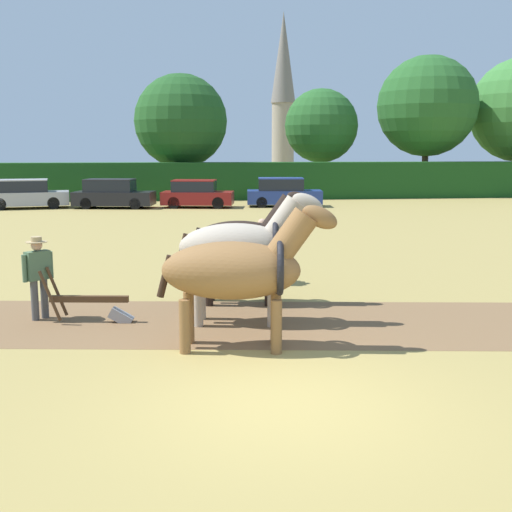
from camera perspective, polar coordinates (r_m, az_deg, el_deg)
The scene contains 17 objects.
ground_plane at distance 8.54m, azimuth 2.41°, elevation -12.87°, with size 240.00×240.00×0.00m, color #998447.
plowed_furrow_strip at distance 12.78m, azimuth -17.05°, elevation -5.61°, with size 22.33×3.33×0.01m, color brown.
hedgerow at distance 41.11m, azimuth -5.01°, elevation 6.65°, with size 63.05×1.68×2.35m, color #194719.
tree_far_left at distance 43.39m, azimuth -6.70°, elevation 11.83°, with size 6.11×6.11×8.07m.
tree_left at distance 45.96m, azimuth 5.82°, elevation 11.43°, with size 5.12×5.12×7.34m.
tree_center_left at distance 47.25m, azimuth 14.99°, elevation 12.73°, with size 6.93×6.93×9.58m.
church_spire at distance 77.59m, azimuth 2.43°, elevation 14.44°, with size 2.89×2.89×18.77m.
draft_horse_lead_left at distance 10.36m, azimuth -1.55°, elevation -1.19°, with size 2.98×1.29×2.44m.
draft_horse_lead_right at distance 11.87m, azimuth -1.26°, elevation 0.78°, with size 2.81×1.21×2.53m.
draft_horse_trail_left at distance 13.42m, azimuth -0.99°, elevation 1.42°, with size 2.68×1.11×2.45m.
plow at distance 12.50m, azimuth -14.01°, elevation -4.29°, with size 1.73×0.55×1.13m.
farmer_at_plow at distance 12.89m, azimuth -18.80°, elevation -1.37°, with size 0.50×0.45×1.60m.
farmer_beside_team at distance 15.51m, azimuth 0.56°, elevation 0.87°, with size 0.24×0.64×1.58m.
parked_car_far_left at distance 37.18m, azimuth -19.77°, elevation 5.17°, with size 4.60×2.51×1.58m.
parked_car_left at distance 36.04m, azimuth -12.61°, elevation 5.38°, with size 4.53×2.40×1.59m.
parked_car_center_left at distance 35.64m, azimuth -5.29°, elevation 5.48°, with size 4.12×2.41×1.52m.
parked_car_center at distance 36.13m, azimuth 2.43°, elevation 5.62°, with size 4.31×2.17×1.61m.
Camera 1 is at (-1.28, -7.79, 3.26)m, focal length 45.00 mm.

